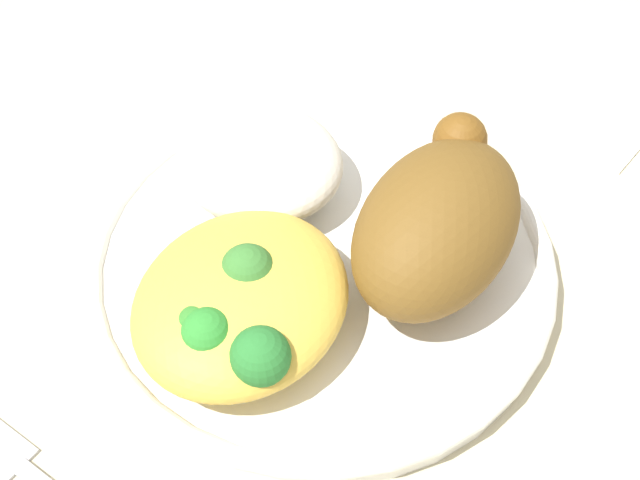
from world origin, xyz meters
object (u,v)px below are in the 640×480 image
Objects in this scene: plate at (320,263)px; mac_cheese_with_broccoli at (240,303)px; napkin at (575,96)px; rice_pile at (259,162)px; roasted_chicken at (438,223)px.

mac_cheese_with_broccoli is (-0.06, 0.01, 0.03)m from plate.
rice_pile is at bearing 145.74° from napkin.
roasted_chicken reaches higher than rice_pile.
rice_pile is at bearing 87.80° from roasted_chicken.
plate is 2.18× the size of mac_cheese_with_broccoli.
plate is at bearing -115.52° from rice_pile.
mac_cheese_with_broccoli is at bearing 170.90° from plate.
roasted_chicken reaches higher than mac_cheese_with_broccoli.
roasted_chicken is 0.19m from napkin.
mac_cheese_with_broccoli is (-0.08, 0.06, -0.01)m from roasted_chicken.
roasted_chicken is at bearing 174.94° from napkin.
roasted_chicken is 0.10m from mac_cheese_with_broccoli.
roasted_chicken reaches higher than napkin.
napkin is at bearing -16.84° from mac_cheese_with_broccoli.
rice_pile is 0.86× the size of napkin.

